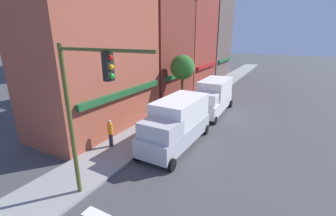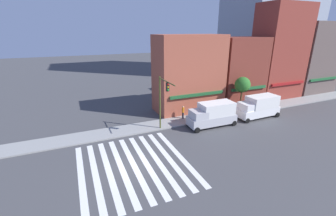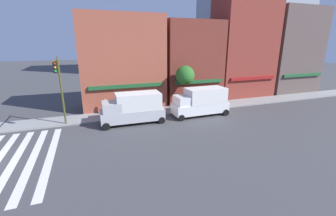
# 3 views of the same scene
# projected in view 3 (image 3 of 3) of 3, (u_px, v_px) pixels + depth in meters

# --- Properties ---
(sidewalk_left) EXTENTS (120.00, 3.00, 0.15)m
(sidewalk_left) POSITION_uv_depth(u_px,v_px,m) (9.00, 127.00, 21.42)
(sidewalk_left) COLOR gray
(sidewalk_left) RESTS_ON ground_plane
(storefront_row) EXTENTS (36.21, 5.30, 15.73)m
(storefront_row) POSITION_uv_depth(u_px,v_px,m) (222.00, 53.00, 31.61)
(storefront_row) COLOR #9E4C38
(storefront_row) RESTS_ON ground_plane
(traffic_signal) EXTENTS (0.32, 4.23, 6.56)m
(traffic_signal) POSITION_uv_depth(u_px,v_px,m) (59.00, 82.00, 20.03)
(traffic_signal) COLOR #474C1E
(traffic_signal) RESTS_ON ground_plane
(box_truck_silver) EXTENTS (6.25, 2.42, 3.04)m
(box_truck_silver) POSITION_uv_depth(u_px,v_px,m) (133.00, 108.00, 22.19)
(box_truck_silver) COLOR #B7B7BC
(box_truck_silver) RESTS_ON ground_plane
(box_truck_white) EXTENTS (6.24, 2.42, 3.04)m
(box_truck_white) POSITION_uv_depth(u_px,v_px,m) (201.00, 101.00, 24.63)
(box_truck_white) COLOR white
(box_truck_white) RESTS_ON ground_plane
(pedestrian_orange_vest) EXTENTS (0.32, 0.32, 1.77)m
(pedestrian_orange_vest) POSITION_uv_depth(u_px,v_px,m) (106.00, 106.00, 24.64)
(pedestrian_orange_vest) COLOR #23232D
(pedestrian_orange_vest) RESTS_ON sidewalk_left
(pedestrian_grey_coat) EXTENTS (0.32, 0.32, 1.77)m
(pedestrian_grey_coat) POSITION_uv_depth(u_px,v_px,m) (219.00, 98.00, 28.48)
(pedestrian_grey_coat) COLOR #23232D
(pedestrian_grey_coat) RESTS_ON sidewalk_left
(street_tree) EXTENTS (2.23, 2.23, 5.09)m
(street_tree) POSITION_uv_depth(u_px,v_px,m) (185.00, 76.00, 26.23)
(street_tree) COLOR brown
(street_tree) RESTS_ON sidewalk_left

